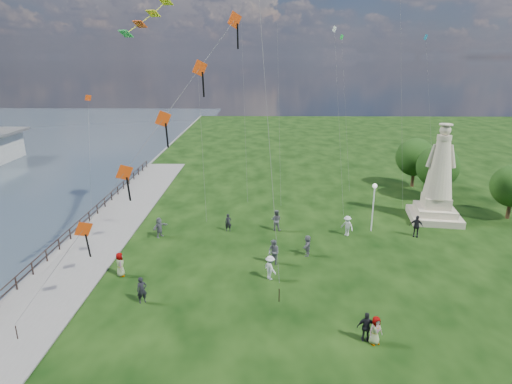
{
  "coord_description": "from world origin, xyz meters",
  "views": [
    {
      "loc": [
        -0.53,
        -20.05,
        14.35
      ],
      "look_at": [
        -1.0,
        8.0,
        5.5
      ],
      "focal_mm": 30.0,
      "sensor_mm": 36.0,
      "label": 1
    }
  ],
  "objects_px": {
    "person_2": "(270,268)",
    "person_4": "(375,330)",
    "person_1": "(274,252)",
    "person_8": "(347,226)",
    "person_6": "(228,223)",
    "person_10": "(120,264)",
    "person_7": "(276,220)",
    "person_5": "(159,227)",
    "person_0": "(142,290)",
    "person_11": "(307,245)",
    "person_3": "(366,327)",
    "lamppost": "(374,197)",
    "person_9": "(416,226)",
    "statue": "(438,185)"
  },
  "relations": [
    {
      "from": "lamppost",
      "to": "person_6",
      "type": "xyz_separation_m",
      "value": [
        -12.35,
        -0.23,
        -2.3
      ]
    },
    {
      "from": "person_4",
      "to": "person_5",
      "type": "xyz_separation_m",
      "value": [
        -14.49,
        13.75,
        0.05
      ]
    },
    {
      "from": "person_6",
      "to": "person_2",
      "type": "bearing_deg",
      "value": -73.14
    },
    {
      "from": "person_6",
      "to": "person_11",
      "type": "bearing_deg",
      "value": -41.88
    },
    {
      "from": "person_2",
      "to": "person_8",
      "type": "height_order",
      "value": "person_8"
    },
    {
      "from": "lamppost",
      "to": "person_9",
      "type": "xyz_separation_m",
      "value": [
        3.42,
        -1.15,
        -2.15
      ]
    },
    {
      "from": "person_5",
      "to": "person_9",
      "type": "xyz_separation_m",
      "value": [
        21.4,
        0.43,
        0.08
      ]
    },
    {
      "from": "person_7",
      "to": "person_8",
      "type": "relative_size",
      "value": 1.07
    },
    {
      "from": "person_1",
      "to": "person_6",
      "type": "bearing_deg",
      "value": 166.14
    },
    {
      "from": "lamppost",
      "to": "statue",
      "type": "bearing_deg",
      "value": 23.95
    },
    {
      "from": "person_2",
      "to": "person_5",
      "type": "relative_size",
      "value": 1.0
    },
    {
      "from": "person_6",
      "to": "person_10",
      "type": "distance_m",
      "value": 10.52
    },
    {
      "from": "lamppost",
      "to": "person_10",
      "type": "distance_m",
      "value": 20.95
    },
    {
      "from": "person_5",
      "to": "person_11",
      "type": "relative_size",
      "value": 1.05
    },
    {
      "from": "person_7",
      "to": "person_8",
      "type": "distance_m",
      "value": 6.02
    },
    {
      "from": "person_9",
      "to": "person_6",
      "type": "bearing_deg",
      "value": -163.61
    },
    {
      "from": "person_3",
      "to": "person_10",
      "type": "bearing_deg",
      "value": -19.75
    },
    {
      "from": "person_0",
      "to": "person_6",
      "type": "xyz_separation_m",
      "value": [
        4.37,
        11.36,
        -0.07
      ]
    },
    {
      "from": "lamppost",
      "to": "person_0",
      "type": "distance_m",
      "value": 20.47
    },
    {
      "from": "person_6",
      "to": "person_8",
      "type": "relative_size",
      "value": 0.89
    },
    {
      "from": "person_3",
      "to": "person_6",
      "type": "bearing_deg",
      "value": -56.01
    },
    {
      "from": "person_4",
      "to": "person_6",
      "type": "bearing_deg",
      "value": 97.44
    },
    {
      "from": "person_3",
      "to": "person_5",
      "type": "bearing_deg",
      "value": -39.45
    },
    {
      "from": "person_9",
      "to": "lamppost",
      "type": "bearing_deg",
      "value": -178.83
    },
    {
      "from": "person_8",
      "to": "person_1",
      "type": "bearing_deg",
      "value": -95.88
    },
    {
      "from": "person_3",
      "to": "person_11",
      "type": "relative_size",
      "value": 1.04
    },
    {
      "from": "statue",
      "to": "person_6",
      "type": "bearing_deg",
      "value": -161.91
    },
    {
      "from": "person_1",
      "to": "person_9",
      "type": "height_order",
      "value": "person_1"
    },
    {
      "from": "person_3",
      "to": "person_7",
      "type": "distance_m",
      "value": 15.75
    },
    {
      "from": "person_5",
      "to": "person_7",
      "type": "xyz_separation_m",
      "value": [
        9.76,
        1.62,
        0.08
      ]
    },
    {
      "from": "person_4",
      "to": "statue",
      "type": "bearing_deg",
      "value": 38.31
    },
    {
      "from": "lamppost",
      "to": "person_10",
      "type": "xyz_separation_m",
      "value": [
        -19.12,
        -8.28,
        -2.22
      ]
    },
    {
      "from": "person_2",
      "to": "person_5",
      "type": "height_order",
      "value": "person_5"
    },
    {
      "from": "person_3",
      "to": "person_0",
      "type": "bearing_deg",
      "value": -10.93
    },
    {
      "from": "person_2",
      "to": "person_4",
      "type": "height_order",
      "value": "person_2"
    },
    {
      "from": "person_3",
      "to": "person_10",
      "type": "relative_size",
      "value": 0.99
    },
    {
      "from": "person_5",
      "to": "person_11",
      "type": "bearing_deg",
      "value": -72.07
    },
    {
      "from": "person_3",
      "to": "person_10",
      "type": "height_order",
      "value": "person_10"
    },
    {
      "from": "person_8",
      "to": "person_11",
      "type": "height_order",
      "value": "person_8"
    },
    {
      "from": "person_7",
      "to": "person_8",
      "type": "height_order",
      "value": "person_7"
    },
    {
      "from": "person_10",
      "to": "person_8",
      "type": "bearing_deg",
      "value": -87.96
    },
    {
      "from": "person_3",
      "to": "person_4",
      "type": "height_order",
      "value": "person_3"
    },
    {
      "from": "person_2",
      "to": "person_9",
      "type": "height_order",
      "value": "person_9"
    },
    {
      "from": "person_10",
      "to": "person_2",
      "type": "bearing_deg",
      "value": -112.92
    },
    {
      "from": "person_0",
      "to": "person_11",
      "type": "height_order",
      "value": "person_0"
    },
    {
      "from": "statue",
      "to": "person_3",
      "type": "distance_m",
      "value": 20.92
    },
    {
      "from": "person_1",
      "to": "person_8",
      "type": "xyz_separation_m",
      "value": [
        6.29,
        5.38,
        -0.07
      ]
    },
    {
      "from": "person_2",
      "to": "person_1",
      "type": "bearing_deg",
      "value": -44.35
    },
    {
      "from": "person_10",
      "to": "person_11",
      "type": "height_order",
      "value": "person_10"
    },
    {
      "from": "person_4",
      "to": "person_10",
      "type": "bearing_deg",
      "value": 132.78
    }
  ]
}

